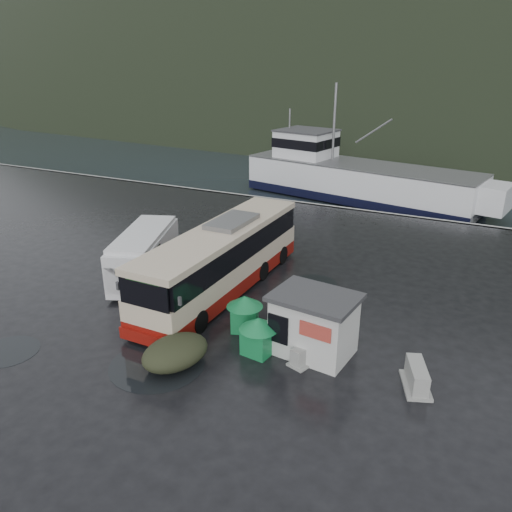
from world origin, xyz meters
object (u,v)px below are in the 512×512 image
at_px(coach_bus, 223,290).
at_px(ticket_kiosk, 312,352).
at_px(waste_bin_left, 259,353).
at_px(jersey_barrier_b, 415,387).
at_px(waste_bin_right, 245,329).
at_px(dome_tent, 176,364).
at_px(jersey_barrier_a, 306,361).
at_px(fishing_trawler, 359,184).
at_px(white_van, 147,278).

distance_m(coach_bus, ticket_kiosk, 6.84).
distance_m(waste_bin_left, jersey_barrier_b, 5.94).
xyz_separation_m(waste_bin_right, dome_tent, (-1.11, -3.52, 0.00)).
distance_m(waste_bin_left, jersey_barrier_a, 1.91).
bearing_deg(waste_bin_right, ticket_kiosk, -7.75).
bearing_deg(fishing_trawler, jersey_barrier_a, -67.48).
xyz_separation_m(waste_bin_left, jersey_barrier_a, (1.90, 0.24, 0.00)).
height_order(waste_bin_left, jersey_barrier_a, waste_bin_left).
xyz_separation_m(dome_tent, jersey_barrier_b, (8.37, 2.57, 0.00)).
bearing_deg(dome_tent, coach_bus, 103.99).
bearing_deg(jersey_barrier_b, waste_bin_right, 172.53).
height_order(waste_bin_right, dome_tent, waste_bin_right).
height_order(white_van, waste_bin_right, white_van).
bearing_deg(jersey_barrier_a, dome_tent, -151.67).
bearing_deg(waste_bin_left, jersey_barrier_a, 7.22).
distance_m(coach_bus, jersey_barrier_b, 10.71).
distance_m(dome_tent, fishing_trawler, 31.46).
distance_m(white_van, fishing_trawler, 25.86).
height_order(white_van, fishing_trawler, fishing_trawler).
distance_m(jersey_barrier_b, fishing_trawler, 30.49).
distance_m(coach_bus, white_van, 4.37).
bearing_deg(fishing_trawler, waste_bin_left, -71.18).
distance_m(coach_bus, waste_bin_left, 5.95).
bearing_deg(ticket_kiosk, jersey_barrier_a, -83.14).
relative_size(dome_tent, jersey_barrier_a, 1.85).
height_order(waste_bin_left, fishing_trawler, fishing_trawler).
relative_size(white_van, fishing_trawler, 0.25).
bearing_deg(waste_bin_left, ticket_kiosk, 27.35).
height_order(jersey_barrier_a, jersey_barrier_b, jersey_barrier_b).
height_order(waste_bin_left, waste_bin_right, waste_bin_right).
distance_m(coach_bus, fishing_trawler, 24.97).
bearing_deg(fishing_trawler, ticket_kiosk, -67.20).
bearing_deg(ticket_kiosk, jersey_barrier_b, -0.60).
distance_m(white_van, waste_bin_right, 7.47).
xyz_separation_m(waste_bin_left, jersey_barrier_b, (5.93, 0.47, 0.00)).
height_order(dome_tent, jersey_barrier_b, dome_tent).
bearing_deg(jersey_barrier_b, fishing_trawler, 108.86).
distance_m(waste_bin_right, ticket_kiosk, 3.26).
xyz_separation_m(white_van, jersey_barrier_a, (10.30, -3.61, 0.00)).
height_order(waste_bin_right, fishing_trawler, fishing_trawler).
height_order(white_van, waste_bin_left, white_van).
xyz_separation_m(coach_bus, jersey_barrier_a, (5.95, -4.11, 0.00)).
bearing_deg(jersey_barrier_a, fishing_trawler, 101.33).
bearing_deg(jersey_barrier_a, ticket_kiosk, 90.23).
relative_size(white_van, waste_bin_left, 4.04).
distance_m(coach_bus, waste_bin_right, 4.00).
bearing_deg(waste_bin_left, waste_bin_right, 133.25).
relative_size(waste_bin_left, jersey_barrier_a, 1.05).
relative_size(coach_bus, jersey_barrier_a, 8.28).
xyz_separation_m(waste_bin_right, fishing_trawler, (-2.60, 27.90, 0.00)).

